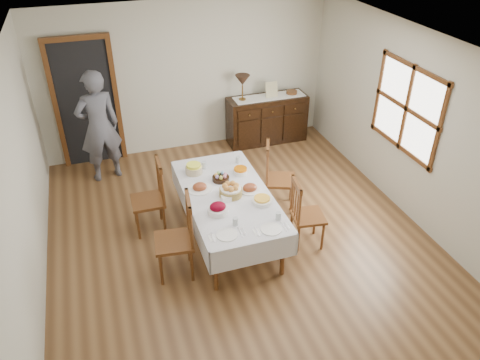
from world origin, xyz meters
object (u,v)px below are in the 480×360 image
object	(u,v)px
sideboard	(267,119)
dining_table	(228,199)
chair_left_near	(178,237)
chair_right_far	(277,176)
chair_right_near	(305,213)
table_lamp	(242,81)
chair_left_far	(151,196)
person	(98,123)

from	to	relation	value
sideboard	dining_table	bearing A→B (deg)	-121.17
chair_left_near	chair_right_far	size ratio (longest dim) A/B	1.05
chair_right_near	table_lamp	xyz separation A→B (m)	(0.15, 2.98, 0.73)
chair_right_near	sideboard	distance (m)	3.03
chair_left_far	sideboard	distance (m)	3.17
chair_right_near	chair_right_far	world-z (taller)	chair_right_far
chair_left_far	chair_right_near	size ratio (longest dim) A/B	1.07
dining_table	sideboard	distance (m)	2.97
chair_right_near	table_lamp	size ratio (longest dim) A/B	2.13
chair_left_far	table_lamp	xyz separation A→B (m)	(1.98, 2.02, 0.69)
person	table_lamp	world-z (taller)	person
dining_table	table_lamp	size ratio (longest dim) A/B	4.56
person	chair_right_near	bearing A→B (deg)	118.92
table_lamp	person	bearing A→B (deg)	-170.82
person	chair_right_far	bearing A→B (deg)	131.00
person	table_lamp	size ratio (longest dim) A/B	4.23
chair_left_far	sideboard	xyz separation A→B (m)	(2.45, 2.01, -0.10)
chair_left_near	table_lamp	xyz separation A→B (m)	(1.82, 3.00, 0.67)
dining_table	table_lamp	bearing A→B (deg)	67.46
chair_left_near	dining_table	bearing A→B (deg)	128.13
chair_right_far	person	world-z (taller)	person
chair_left_near	person	size ratio (longest dim) A/B	0.56
chair_left_near	sideboard	world-z (taller)	chair_left_near
chair_right_far	table_lamp	xyz separation A→B (m)	(0.17, 2.07, 0.70)
chair_right_near	person	size ratio (longest dim) A/B	0.50
sideboard	chair_right_far	bearing A→B (deg)	-107.46
chair_right_far	sideboard	xyz separation A→B (m)	(0.65, 2.05, -0.09)
sideboard	person	size ratio (longest dim) A/B	0.74
chair_right_near	chair_right_far	xyz separation A→B (m)	(-0.02, 0.91, 0.03)
chair_right_near	chair_right_far	bearing A→B (deg)	9.49
sideboard	chair_right_near	bearing A→B (deg)	-101.91
dining_table	chair_right_far	distance (m)	1.02
chair_left_far	dining_table	bearing A→B (deg)	61.17
chair_left_near	sideboard	xyz separation A→B (m)	(2.29, 2.99, -0.11)
chair_left_far	table_lamp	size ratio (longest dim) A/B	2.29
sideboard	table_lamp	xyz separation A→B (m)	(-0.47, 0.01, 0.79)
chair_right_far	table_lamp	bearing A→B (deg)	17.27
chair_right_near	chair_right_far	size ratio (longest dim) A/B	0.94
sideboard	chair_left_near	bearing A→B (deg)	-127.44
table_lamp	dining_table	bearing A→B (deg)	-112.61
person	sideboard	bearing A→B (deg)	174.07
dining_table	chair_left_far	world-z (taller)	chair_left_far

